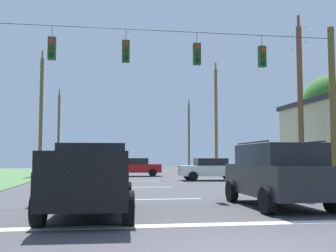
{
  "coord_description": "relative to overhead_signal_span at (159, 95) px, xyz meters",
  "views": [
    {
      "loc": [
        -2.38,
        -6.21,
        1.55
      ],
      "look_at": [
        0.3,
        11.37,
        2.93
      ],
      "focal_mm": 44.02,
      "sensor_mm": 36.0,
      "label": 1
    }
  ],
  "objects": [
    {
      "name": "stop_bar_stripe",
      "position": [
        0.12,
        -7.86,
        -4.23
      ],
      "size": [
        13.53,
        0.45,
        0.01
      ],
      "primitive_type": "cube",
      "color": "white",
      "rests_on": "ground"
    },
    {
      "name": "lane_dash_0",
      "position": [
        0.12,
        -1.86,
        -4.23
      ],
      "size": [
        2.5,
        0.15,
        0.01
      ],
      "primitive_type": "cube",
      "rotation": [
        0.0,
        0.0,
        1.57
      ],
      "color": "white",
      "rests_on": "ground"
    },
    {
      "name": "lane_dash_1",
      "position": [
        0.12,
        4.57,
        -4.23
      ],
      "size": [
        2.5,
        0.15,
        0.01
      ],
      "primitive_type": "cube",
      "rotation": [
        0.0,
        0.0,
        1.57
      ],
      "color": "white",
      "rests_on": "ground"
    },
    {
      "name": "lane_dash_2",
      "position": [
        0.12,
        10.34,
        -4.23
      ],
      "size": [
        2.5,
        0.15,
        0.01
      ],
      "primitive_type": "cube",
      "rotation": [
        0.0,
        0.0,
        1.57
      ],
      "color": "white",
      "rests_on": "ground"
    },
    {
      "name": "overhead_signal_span",
      "position": [
        0.0,
        0.0,
        0.0
      ],
      "size": [
        16.38,
        0.31,
        7.59
      ],
      "color": "brown",
      "rests_on": "ground"
    },
    {
      "name": "pickup_truck",
      "position": [
        -2.64,
        -5.77,
        -3.27
      ],
      "size": [
        2.48,
        5.48,
        1.95
      ],
      "color": "black",
      "rests_on": "ground"
    },
    {
      "name": "suv_black",
      "position": [
        3.13,
        -4.87,
        -3.17
      ],
      "size": [
        2.24,
        4.82,
        2.05
      ],
      "color": "black",
      "rests_on": "ground"
    },
    {
      "name": "distant_car_crossing_white",
      "position": [
        4.97,
        10.5,
        -3.44
      ],
      "size": [
        4.31,
        2.05,
        1.52
      ],
      "color": "silver",
      "rests_on": "ground"
    },
    {
      "name": "distant_car_oncoming",
      "position": [
        0.31,
        17.7,
        -3.44
      ],
      "size": [
        4.41,
        2.26,
        1.52
      ],
      "color": "maroon",
      "rests_on": "ground"
    },
    {
      "name": "utility_pole_mid_right",
      "position": [
        8.86,
        4.83,
        0.62
      ],
      "size": [
        0.31,
        1.85,
        9.89
      ],
      "color": "brown",
      "rests_on": "ground"
    },
    {
      "name": "utility_pole_far_right",
      "position": [
        8.58,
        22.06,
        1.11
      ],
      "size": [
        0.3,
        1.86,
        11.06
      ],
      "color": "brown",
      "rests_on": "ground"
    },
    {
      "name": "utility_pole_near_left",
      "position": [
        8.97,
        37.38,
        0.46
      ],
      "size": [
        0.28,
        1.87,
        9.42
      ],
      "color": "brown",
      "rests_on": "ground"
    },
    {
      "name": "utility_pole_distant_right",
      "position": [
        -8.1,
        21.37,
        1.36
      ],
      "size": [
        0.32,
        1.88,
        11.42
      ],
      "color": "brown",
      "rests_on": "ground"
    },
    {
      "name": "utility_pole_distant_left",
      "position": [
        -8.23,
        37.13,
        0.82
      ],
      "size": [
        0.31,
        1.81,
        10.49
      ],
      "color": "brown",
      "rests_on": "ground"
    },
    {
      "name": "tree_roadside_far_right",
      "position": [
        12.13,
        7.34,
        0.78
      ],
      "size": [
        3.44,
        3.44,
        6.9
      ],
      "color": "brown",
      "rests_on": "ground"
    }
  ]
}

